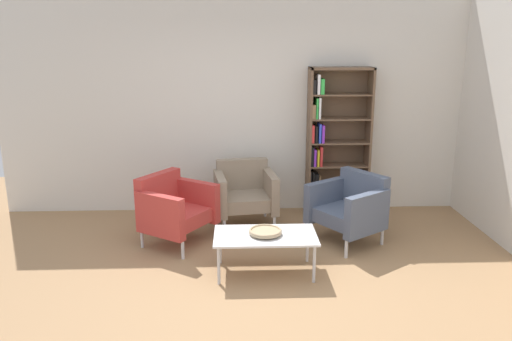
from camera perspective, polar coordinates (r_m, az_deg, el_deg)
ground_plane at (r=4.68m, az=-0.22°, el=-14.04°), size 8.32×8.32×0.00m
plaster_back_panel at (r=6.60m, az=-1.01°, el=7.82°), size 6.40×0.12×2.90m
bookshelf_tall at (r=6.59m, az=8.66°, el=3.06°), size 0.80×0.30×1.90m
coffee_table_low at (r=4.95m, az=1.06°, el=-7.61°), size 1.00×0.56×0.40m
decorative_bowl at (r=4.92m, az=1.06°, el=-6.89°), size 0.32×0.32×0.05m
armchair_by_bookshelf at (r=6.20m, az=-1.28°, el=-2.46°), size 0.80×0.75×0.78m
armchair_corner_red at (r=5.71m, az=-9.24°, el=-4.19°), size 0.93×0.94×0.78m
armchair_near_window at (r=5.77m, az=10.57°, el=-4.05°), size 0.93×0.94×0.78m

